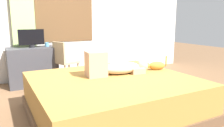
# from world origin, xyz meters

# --- Properties ---
(ground_plane) EXTENTS (16.00, 16.00, 0.00)m
(ground_plane) POSITION_xyz_m (0.00, 0.00, 0.00)
(ground_plane) COLOR brown
(back_wall_with_window) EXTENTS (6.40, 0.14, 2.90)m
(back_wall_with_window) POSITION_xyz_m (-0.00, 2.30, 1.45)
(back_wall_with_window) COLOR silver
(back_wall_with_window) RESTS_ON ground
(bed) EXTENTS (2.09, 1.91, 0.51)m
(bed) POSITION_xyz_m (-0.13, -0.09, 0.25)
(bed) COLOR brown
(bed) RESTS_ON ground
(person_lying) EXTENTS (0.94, 0.34, 0.34)m
(person_lying) POSITION_xyz_m (-0.00, 0.06, 0.62)
(person_lying) COLOR #CCB299
(person_lying) RESTS_ON bed
(cat) EXTENTS (0.35, 0.18, 0.21)m
(cat) POSITION_xyz_m (0.68, 0.02, 0.58)
(cat) COLOR #C67A2D
(cat) RESTS_ON bed
(desk) EXTENTS (0.90, 0.56, 0.74)m
(desk) POSITION_xyz_m (-0.85, 1.90, 0.37)
(desk) COLOR #38383D
(desk) RESTS_ON ground
(tv_monitor) EXTENTS (0.48, 0.10, 0.35)m
(tv_monitor) POSITION_xyz_m (-0.83, 1.90, 0.92)
(tv_monitor) COLOR black
(tv_monitor) RESTS_ON desk
(cup) EXTENTS (0.08, 0.08, 0.08)m
(cup) POSITION_xyz_m (-0.54, 1.95, 0.78)
(cup) COLOR teal
(cup) RESTS_ON desk
(chair_by_desk) EXTENTS (0.48, 0.48, 0.86)m
(chair_by_desk) POSITION_xyz_m (-0.32, 1.54, 0.51)
(chair_by_desk) COLOR tan
(chair_by_desk) RESTS_ON ground
(curtain_left) EXTENTS (0.44, 0.06, 2.36)m
(curtain_left) POSITION_xyz_m (-0.92, 2.18, 1.18)
(curtain_left) COLOR #ADCC75
(curtain_left) RESTS_ON ground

